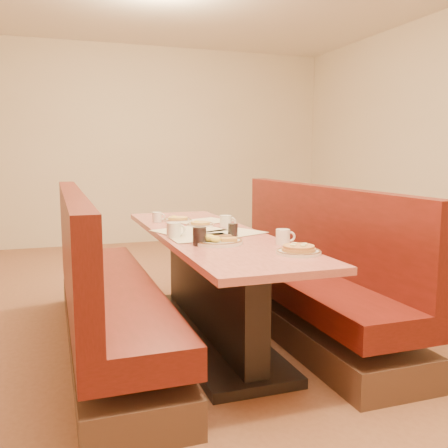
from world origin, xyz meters
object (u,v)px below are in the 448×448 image
object	(u,v)px
booth_left	(102,297)
eggs_plate	(217,241)
booth_right	(303,279)
pancake_plate	(299,250)
coffee_mug_b	(174,230)
soda_tumbler_near	(200,236)
coffee_mug_a	(283,237)
coffee_mug_c	(226,221)
soda_tumbler_mid	(233,230)
coffee_mug_d	(157,217)
diner_table	(209,285)

from	to	relation	value
booth_left	eggs_plate	world-z (taller)	booth_left
booth_right	pancake_plate	distance (m)	1.08
coffee_mug_b	soda_tumbler_near	world-z (taller)	soda_tumbler_near
soda_tumbler_near	booth_right	bearing A→B (deg)	26.02
booth_right	coffee_mug_a	world-z (taller)	booth_right
booth_right	coffee_mug_b	bearing A→B (deg)	-172.53
soda_tumbler_near	coffee_mug_c	bearing A→B (deg)	58.38
booth_right	soda_tumbler_near	bearing A→B (deg)	-153.98
eggs_plate	coffee_mug_a	distance (m)	0.40
coffee_mug_c	soda_tumbler_mid	world-z (taller)	coffee_mug_c
pancake_plate	coffee_mug_d	distance (m)	1.58
coffee_mug_a	coffee_mug_b	world-z (taller)	coffee_mug_b
coffee_mug_a	soda_tumbler_near	xyz separation A→B (m)	(-0.48, 0.13, 0.01)
eggs_plate	coffee_mug_c	world-z (taller)	coffee_mug_c
diner_table	soda_tumbler_near	world-z (taller)	soda_tumbler_near
coffee_mug_c	coffee_mug_d	distance (m)	0.63
pancake_plate	soda_tumbler_near	size ratio (longest dim) A/B	2.20
booth_right	coffee_mug_a	distance (m)	0.85
diner_table	booth_right	bearing A→B (deg)	0.00
coffee_mug_a	soda_tumbler_mid	world-z (taller)	coffee_mug_a
pancake_plate	eggs_plate	distance (m)	0.54
pancake_plate	soda_tumbler_near	bearing A→B (deg)	136.73
booth_left	pancake_plate	xyz separation A→B (m)	(0.97, -0.87, 0.41)
diner_table	booth_right	world-z (taller)	booth_right
coffee_mug_a	diner_table	bearing A→B (deg)	127.08
coffee_mug_a	coffee_mug_c	bearing A→B (deg)	108.71
diner_table	pancake_plate	distance (m)	0.98
soda_tumbler_near	soda_tumbler_mid	bearing A→B (deg)	37.82
diner_table	coffee_mug_d	bearing A→B (deg)	109.78
pancake_plate	coffee_mug_b	world-z (taller)	coffee_mug_b
coffee_mug_d	booth_right	bearing A→B (deg)	-31.79
diner_table	booth_left	xyz separation A→B (m)	(-0.73, 0.00, -0.01)
coffee_mug_b	coffee_mug_c	world-z (taller)	coffee_mug_b
booth_left	coffee_mug_a	world-z (taller)	booth_left
coffee_mug_d	coffee_mug_b	bearing A→B (deg)	-91.60
booth_left	booth_right	bearing A→B (deg)	0.00
coffee_mug_c	soda_tumbler_near	distance (m)	0.73
coffee_mug_d	soda_tumbler_mid	distance (m)	0.93
booth_left	coffee_mug_b	size ratio (longest dim) A/B	19.35
pancake_plate	booth_right	bearing A→B (deg)	60.21
soda_tumbler_near	soda_tumbler_mid	world-z (taller)	soda_tumbler_near
coffee_mug_d	soda_tumbler_mid	size ratio (longest dim) A/B	1.18
diner_table	coffee_mug_b	size ratio (longest dim) A/B	19.35
coffee_mug_c	coffee_mug_d	bearing A→B (deg)	145.27
pancake_plate	coffee_mug_b	bearing A→B (deg)	124.89
pancake_plate	coffee_mug_b	xyz separation A→B (m)	(-0.51, 0.73, 0.03)
booth_left	soda_tumbler_near	world-z (taller)	booth_left
booth_left	coffee_mug_c	size ratio (longest dim) A/B	20.91
coffee_mug_a	coffee_mug_d	world-z (taller)	coffee_mug_a
booth_left	coffee_mug_a	size ratio (longest dim) A/B	20.90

